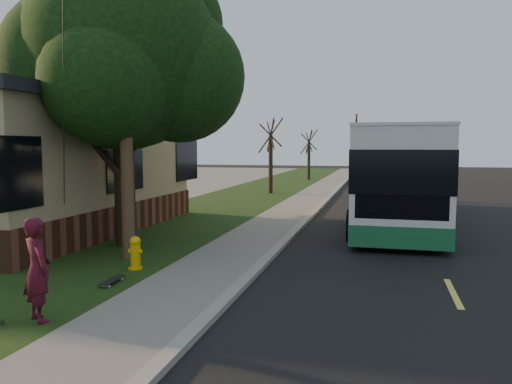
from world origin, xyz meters
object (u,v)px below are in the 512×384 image
(bare_tree_near, at_px, (271,157))
(bare_tree_far, at_px, (309,155))
(fire_hydrant, at_px, (135,253))
(skateboard_main, at_px, (112,281))
(skateboarder, at_px, (37,269))
(leafy_tree, at_px, (125,58))
(traffic_signal, at_px, (356,141))
(distant_car, at_px, (371,172))
(transit_bus, at_px, (395,173))
(utility_pole, at_px, (124,67))
(dumpster, at_px, (57,203))

(bare_tree_near, height_order, bare_tree_far, bare_tree_near)
(fire_hydrant, bearing_deg, bare_tree_far, 90.76)
(skateboard_main, bearing_deg, skateboarder, -90.00)
(leafy_tree, height_order, skateboarder, leafy_tree)
(bare_tree_near, relative_size, skateboard_main, 5.38)
(traffic_signal, height_order, distant_car, traffic_signal)
(traffic_signal, height_order, transit_bus, traffic_signal)
(utility_pole, distance_m, bare_tree_near, 17.19)
(utility_pole, xyz_separation_m, traffic_signal, (3.81, 33.01, -1.47))
(skateboarder, distance_m, distant_car, 34.57)
(leafy_tree, distance_m, dumpster, 7.17)
(skateboarder, bearing_deg, distant_car, -65.82)
(fire_hydrant, height_order, skateboard_main, fire_hydrant)
(transit_bus, bearing_deg, fire_hydrant, -121.73)
(utility_pole, distance_m, distant_car, 30.65)
(fire_hydrant, bearing_deg, skateboarder, -88.29)
(traffic_signal, height_order, skateboard_main, traffic_signal)
(bare_tree_far, relative_size, transit_bus, 0.32)
(leafy_tree, bearing_deg, traffic_signal, 81.53)
(leafy_tree, distance_m, traffic_signal, 31.76)
(skateboard_main, distance_m, dumpster, 9.44)
(traffic_signal, relative_size, skateboarder, 3.37)
(traffic_signal, xyz_separation_m, skateboard_main, (-3.00, -35.16, -3.04))
(distant_car, bearing_deg, bare_tree_far, -168.80)
(dumpster, bearing_deg, transit_bus, 16.01)
(leafy_tree, relative_size, transit_bus, 0.63)
(transit_bus, relative_size, dumpster, 7.32)
(skateboard_main, bearing_deg, bare_tree_near, 92.99)
(transit_bus, distance_m, skateboarder, 13.85)
(bare_tree_near, bearing_deg, skateboard_main, -87.01)
(utility_pole, bearing_deg, leafy_tree, 117.60)
(utility_pole, bearing_deg, transit_bus, 52.13)
(leafy_tree, xyz_separation_m, dumpster, (-4.62, 3.21, -4.46))
(utility_pole, height_order, skateboard_main, utility_pole)
(bare_tree_near, xyz_separation_m, distant_car, (5.35, 12.95, -1.48))
(bare_tree_far, relative_size, skateboard_main, 5.04)
(fire_hydrant, distance_m, bare_tree_far, 30.04)
(leafy_tree, relative_size, bare_tree_near, 1.81)
(fire_hydrant, distance_m, distant_car, 31.27)
(fire_hydrant, xyz_separation_m, leafy_tree, (-1.57, 2.65, 4.73))
(utility_pole, xyz_separation_m, skateboarder, (0.81, -4.34, -3.75))
(bare_tree_near, relative_size, distant_car, 1.09)
(traffic_signal, xyz_separation_m, transit_bus, (2.63, -24.73, -1.37))
(traffic_signal, bearing_deg, leafy_tree, -98.47)
(transit_bus, bearing_deg, skateboard_main, -118.36)
(leafy_tree, relative_size, skateboarder, 4.78)
(fire_hydrant, xyz_separation_m, dumpster, (-6.19, 5.85, 0.27))
(leafy_tree, bearing_deg, bare_tree_far, 87.55)
(bare_tree_near, bearing_deg, bare_tree_far, 87.61)
(leafy_tree, bearing_deg, skateboarder, -74.44)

